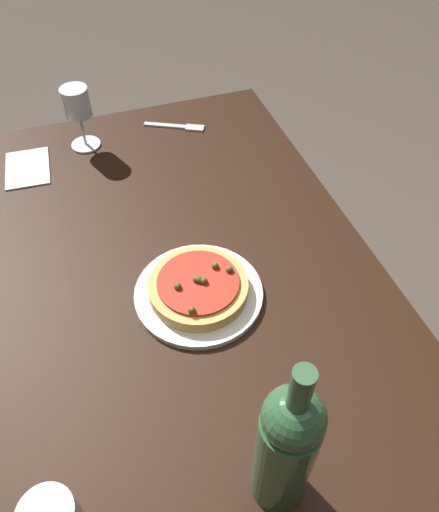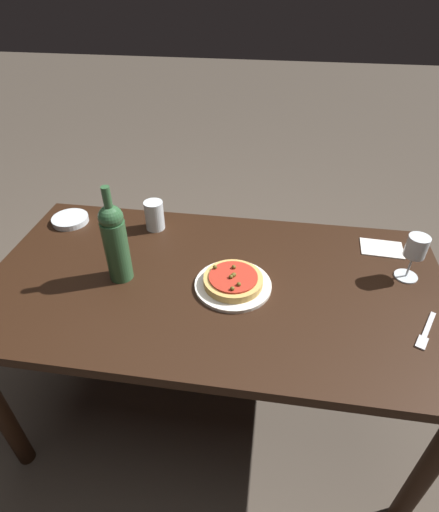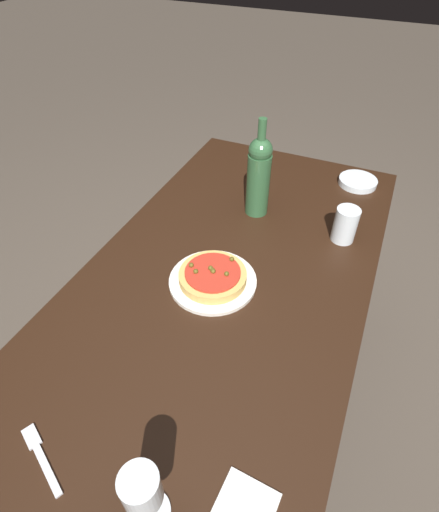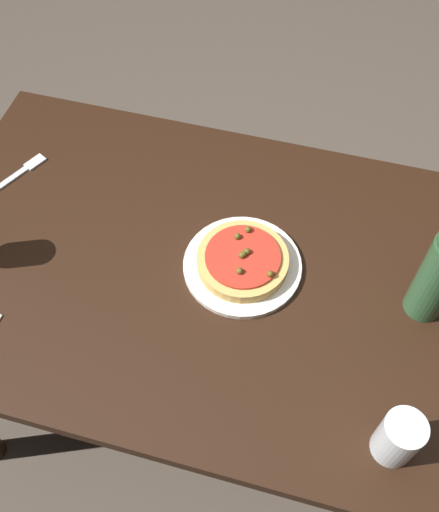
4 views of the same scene
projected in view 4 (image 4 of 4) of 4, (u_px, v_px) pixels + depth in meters
ground_plane at (253, 403)px, 1.83m from camera, size 14.00×14.00×0.00m
dining_table at (267, 302)px, 1.31m from camera, size 1.51×0.80×0.72m
dinner_plate at (242, 266)px, 1.25m from camera, size 0.25×0.25×0.01m
pizza at (243, 260)px, 1.23m from camera, size 0.19×0.19×0.04m
water_cup at (398, 438)px, 1.00m from camera, size 0.07×0.07×0.11m
fork at (20, 173)px, 1.40m from camera, size 0.09×0.16×0.00m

